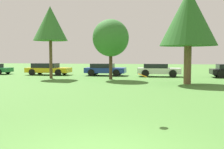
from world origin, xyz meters
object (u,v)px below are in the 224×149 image
object	(u,v)px
parked_car_blue	(105,69)
parked_car_white	(158,70)
tree_0	(50,24)
tree_2	(188,18)
tree_1	(111,38)
parked_car_yellow	(48,69)
frisbee	(143,75)

from	to	relation	value
parked_car_blue	parked_car_white	xyz separation A→B (m)	(5.35, -0.41, 0.01)
tree_0	parked_car_blue	size ratio (longest dim) A/B	1.55
tree_2	parked_car_blue	xyz separation A→B (m)	(-7.37, 6.77, -4.00)
tree_1	parked_car_white	bearing A→B (deg)	43.68
tree_0	parked_car_yellow	distance (m)	6.17
tree_0	parked_car_white	size ratio (longest dim) A/B	1.55
frisbee	parked_car_yellow	bearing A→B (deg)	121.51
parked_car_yellow	tree_1	bearing A→B (deg)	-28.44
parked_car_yellow	parked_car_white	distance (m)	11.45
parked_car_blue	tree_2	bearing A→B (deg)	-42.18
frisbee	tree_2	world-z (taller)	tree_2
tree_1	tree_2	xyz separation A→B (m)	(6.00, -2.56, 1.18)
parked_car_yellow	parked_car_white	bearing A→B (deg)	-1.20
tree_1	parked_car_yellow	size ratio (longest dim) A/B	1.10
tree_1	parked_car_blue	distance (m)	5.25
frisbee	tree_1	world-z (taller)	tree_1
parked_car_white	tree_0	bearing A→B (deg)	-157.79
tree_0	tree_2	bearing A→B (deg)	-12.95
tree_0	tree_1	world-z (taller)	tree_0
tree_2	parked_car_white	xyz separation A→B (m)	(-2.02, 6.36, -3.99)
parked_car_yellow	parked_car_blue	size ratio (longest dim) A/B	1.13
parked_car_white	tree_2	bearing A→B (deg)	-71.97
parked_car_white	frisbee	bearing A→B (deg)	-91.34
frisbee	tree_2	size ratio (longest dim) A/B	0.04
parked_car_yellow	parked_car_blue	world-z (taller)	parked_car_yellow
tree_1	frisbee	bearing A→B (deg)	-75.86
frisbee	tree_0	bearing A→B (deg)	122.69
parked_car_blue	tree_0	bearing A→B (deg)	-133.59
tree_0	tree_2	xyz separation A→B (m)	(11.37, -2.62, -0.14)
tree_2	parked_car_blue	size ratio (longest dim) A/B	1.65
tree_1	parked_car_yellow	xyz separation A→B (m)	(-7.47, 4.11, -2.84)
tree_0	parked_car_blue	distance (m)	7.10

